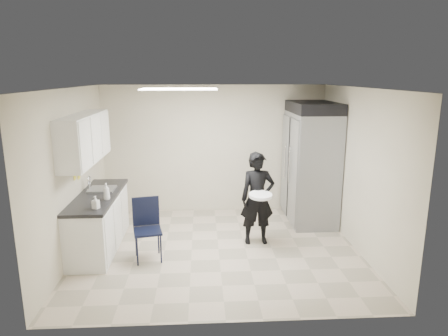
{
  "coord_description": "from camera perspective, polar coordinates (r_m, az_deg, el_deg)",
  "views": [
    {
      "loc": [
        -0.26,
        -6.07,
        2.79
      ],
      "look_at": [
        0.1,
        0.2,
        1.32
      ],
      "focal_mm": 32.0,
      "sensor_mm": 36.0,
      "label": 1
    }
  ],
  "objects": [
    {
      "name": "ceiling",
      "position": [
        6.08,
        -0.87,
        11.38
      ],
      "size": [
        4.5,
        4.5,
        0.0
      ],
      "primitive_type": "plane",
      "rotation": [
        3.14,
        0.0,
        0.0
      ],
      "color": "silver",
      "rests_on": "back_wall"
    },
    {
      "name": "bucket_lid",
      "position": [
        6.42,
        5.25,
        -3.92
      ],
      "size": [
        0.39,
        0.39,
        0.05
      ],
      "primitive_type": "cylinder",
      "rotation": [
        0.0,
        0.0,
        0.05
      ],
      "color": "white",
      "rests_on": "man_tuxedo"
    },
    {
      "name": "upper_cabinets",
      "position": [
        6.6,
        -19.29,
        4.02
      ],
      "size": [
        0.35,
        1.8,
        0.75
      ],
      "primitive_type": "cube",
      "color": "silver",
      "rests_on": "left_wall"
    },
    {
      "name": "soap_bottle_a",
      "position": [
        6.41,
        -16.44,
        -3.23
      ],
      "size": [
        0.1,
        0.1,
        0.26
      ],
      "primitive_type": "imported",
      "rotation": [
        0.0,
        0.0,
        0.04
      ],
      "color": "white",
      "rests_on": "countertop"
    },
    {
      "name": "floor",
      "position": [
        6.69,
        -0.8,
        -11.5
      ],
      "size": [
        4.5,
        4.5,
        0.0
      ],
      "primitive_type": "plane",
      "color": "#B3A28D",
      "rests_on": "ground"
    },
    {
      "name": "man_tuxedo",
      "position": [
        6.69,
        4.8,
        -4.36
      ],
      "size": [
        0.59,
        0.41,
        1.56
      ],
      "primitive_type": "imported",
      "rotation": [
        0.0,
        0.0,
        0.05
      ],
      "color": "black",
      "rests_on": "floor"
    },
    {
      "name": "faucet",
      "position": [
        7.01,
        -18.68,
        -2.16
      ],
      "size": [
        0.02,
        0.02,
        0.24
      ],
      "primitive_type": "cylinder",
      "color": "silver",
      "rests_on": "countertop"
    },
    {
      "name": "soap_bottle_b",
      "position": [
        6.04,
        -17.86,
        -4.69
      ],
      "size": [
        0.11,
        0.11,
        0.19
      ],
      "primitive_type": "imported",
      "rotation": [
        0.0,
        0.0,
        -0.35
      ],
      "color": "silver",
      "rests_on": "countertop"
    },
    {
      "name": "ceiling_panel",
      "position": [
        6.48,
        -6.44,
        11.15
      ],
      "size": [
        1.2,
        0.6,
        0.02
      ],
      "primitive_type": "cube",
      "color": "white",
      "rests_on": "ceiling"
    },
    {
      "name": "sink",
      "position": [
        7.0,
        -17.0,
        -3.34
      ],
      "size": [
        0.42,
        0.4,
        0.14
      ],
      "primitive_type": "cube",
      "color": "gray",
      "rests_on": "countertop"
    },
    {
      "name": "back_wall",
      "position": [
        8.21,
        -1.43,
        2.72
      ],
      "size": [
        4.5,
        0.0,
        4.5
      ],
      "primitive_type": "plane",
      "rotation": [
        1.57,
        0.0,
        0.0
      ],
      "color": "beige",
      "rests_on": "floor"
    },
    {
      "name": "lower_counter",
      "position": [
        6.91,
        -17.4,
        -7.43
      ],
      "size": [
        0.6,
        1.9,
        0.86
      ],
      "primitive_type": "cube",
      "color": "silver",
      "rests_on": "floor"
    },
    {
      "name": "left_wall",
      "position": [
        6.56,
        -20.88,
        -0.84
      ],
      "size": [
        0.0,
        4.0,
        4.0
      ],
      "primitive_type": "plane",
      "rotation": [
        1.57,
        0.0,
        1.57
      ],
      "color": "beige",
      "rests_on": "floor"
    },
    {
      "name": "countertop",
      "position": [
        6.77,
        -17.67,
        -3.82
      ],
      "size": [
        0.64,
        1.95,
        0.05
      ],
      "primitive_type": "cube",
      "color": "black",
      "rests_on": "lower_counter"
    },
    {
      "name": "notice_sticker_left",
      "position": [
        6.67,
        -20.52,
        -1.3
      ],
      "size": [
        0.0,
        0.12,
        0.07
      ],
      "primitive_type": "cube",
      "color": "yellow",
      "rests_on": "left_wall"
    },
    {
      "name": "fridge_compressor",
      "position": [
        7.66,
        12.69,
        8.44
      ],
      "size": [
        0.8,
        1.35,
        0.2
      ],
      "primitive_type": "cube",
      "color": "black",
      "rests_on": "commercial_fridge"
    },
    {
      "name": "notice_sticker_right",
      "position": [
        6.86,
        -20.01,
        -1.21
      ],
      "size": [
        0.0,
        0.12,
        0.07
      ],
      "primitive_type": "cube",
      "color": "yellow",
      "rests_on": "left_wall"
    },
    {
      "name": "commercial_fridge",
      "position": [
        7.83,
        12.26,
        0.03
      ],
      "size": [
        0.8,
        1.35,
        2.1
      ],
      "primitive_type": "cube",
      "color": "gray",
      "rests_on": "floor"
    },
    {
      "name": "right_wall",
      "position": [
        6.73,
        18.67,
        -0.32
      ],
      "size": [
        0.0,
        4.0,
        4.0
      ],
      "primitive_type": "plane",
      "rotation": [
        1.57,
        0.0,
        -1.57
      ],
      "color": "beige",
      "rests_on": "floor"
    },
    {
      "name": "towel_dispenser",
      "position": [
        7.74,
        -17.36,
        3.89
      ],
      "size": [
        0.22,
        0.3,
        0.35
      ],
      "primitive_type": "cube",
      "color": "black",
      "rests_on": "left_wall"
    },
    {
      "name": "folding_chair",
      "position": [
        6.27,
        -10.86,
        -8.85
      ],
      "size": [
        0.49,
        0.49,
        0.93
      ],
      "primitive_type": "cube",
      "rotation": [
        0.0,
        0.0,
        0.21
      ],
      "color": "black",
      "rests_on": "floor"
    }
  ]
}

